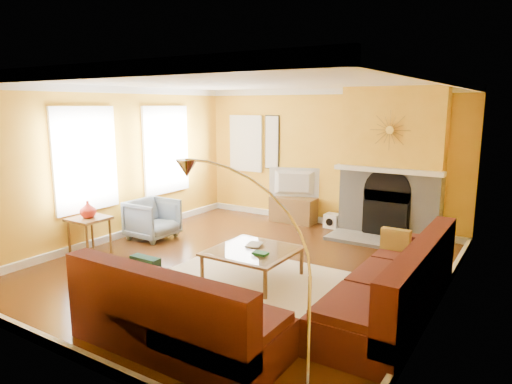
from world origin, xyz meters
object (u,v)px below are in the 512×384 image
Objects in this scene: side_table at (90,236)px; sectional_sofa at (287,270)px; armchair at (153,219)px; coffee_table at (253,264)px; media_console at (293,210)px; arc_lamp at (249,287)px.

sectional_sofa is at bearing -0.00° from side_table.
armchair is at bearing 80.54° from side_table.
armchair is (-2.60, 0.70, 0.14)m from coffee_table.
sectional_sofa is 3.95× the size of media_console.
sectional_sofa reaches higher than side_table.
coffee_table is 1.18× the size of media_console.
coffee_table is 1.41× the size of armchair.
media_console is at bearing 63.43° from side_table.
sectional_sofa is 0.97m from coffee_table.
armchair is at bearing 160.56° from sectional_sofa.
arc_lamp is (2.38, -5.30, 0.71)m from media_console.
armchair reaches higher than side_table.
sectional_sofa is 4.03m from media_console.
media_console is 4.03m from side_table.
coffee_table is 2.85m from side_table.
arc_lamp is at bearing -71.26° from sectional_sofa.
sectional_sofa is 3.61m from armchair.
arc_lamp is at bearing -57.96° from coffee_table.
sectional_sofa is 3.60m from side_table.
armchair is 1.22m from side_table.
coffee_table is 2.70m from armchair.
arc_lamp is at bearing -126.10° from armchair.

